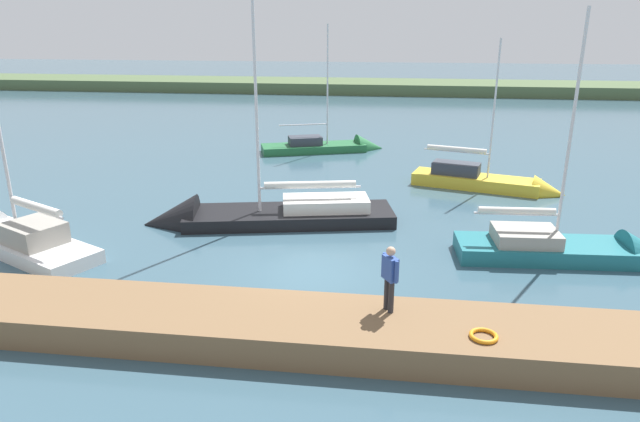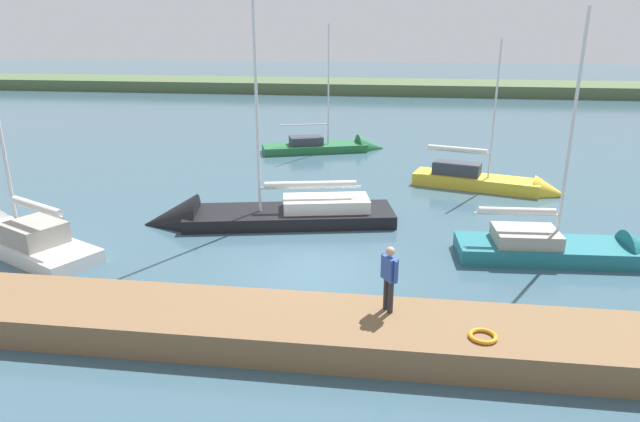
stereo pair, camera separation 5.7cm
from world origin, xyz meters
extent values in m
plane|color=#385666|center=(0.00, 0.00, 0.00)|extent=(200.00, 200.00, 0.00)
cube|color=#4C603D|center=(0.00, -49.65, 0.00)|extent=(180.00, 8.00, 2.40)
cube|color=brown|center=(0.00, 4.05, 0.39)|extent=(24.10, 2.59, 0.78)
torus|color=orange|center=(-4.64, 4.57, 0.83)|extent=(0.66, 0.66, 0.10)
cube|color=black|center=(1.57, -4.70, 0.04)|extent=(8.52, 3.91, 0.94)
cone|color=black|center=(6.17, -3.77, 0.04)|extent=(2.52, 2.71, 2.34)
cube|color=silver|center=(0.14, -4.99, 0.75)|extent=(3.62, 2.17, 0.49)
cylinder|color=silver|center=(2.71, -4.47, 5.24)|extent=(0.11, 0.11, 9.46)
cylinder|color=silver|center=(0.75, -4.87, 1.44)|extent=(3.94, 0.88, 0.09)
cylinder|color=silver|center=(0.75, -4.87, 1.56)|extent=(3.59, 0.97, 0.27)
cube|color=gold|center=(-6.44, -10.76, 0.11)|extent=(6.12, 3.16, 0.94)
cone|color=gold|center=(-9.66, -9.83, 0.11)|extent=(1.80, 1.91, 1.58)
cube|color=#333842|center=(-5.52, -11.03, 0.86)|extent=(2.43, 1.66, 0.57)
cylinder|color=silver|center=(-6.97, -10.61, 3.76)|extent=(0.09, 0.09, 6.38)
cylinder|color=silver|center=(-5.47, -11.04, 1.69)|extent=(3.02, 0.94, 0.07)
cylinder|color=silver|center=(-5.47, -11.04, 1.81)|extent=(2.76, 1.00, 0.23)
cube|color=white|center=(10.09, -0.50, 0.08)|extent=(6.37, 4.50, 0.79)
cube|color=gray|center=(9.54, -0.21, 0.83)|extent=(2.34, 2.19, 0.72)
cylinder|color=silver|center=(10.50, -0.70, 3.68)|extent=(0.12, 0.12, 6.40)
cylinder|color=silver|center=(9.17, -0.03, 1.74)|extent=(2.70, 1.43, 0.09)
cylinder|color=silver|center=(9.17, -0.03, 1.86)|extent=(2.51, 1.45, 0.26)
cube|color=#1E6B75|center=(-7.67, -2.28, 0.09)|extent=(5.96, 2.22, 0.91)
cube|color=gray|center=(-6.98, -2.24, 0.78)|extent=(2.16, 1.71, 0.46)
cylinder|color=silver|center=(-7.98, -2.30, 4.31)|extent=(0.11, 0.11, 7.53)
cylinder|color=silver|center=(-6.59, -2.22, 1.55)|extent=(2.79, 0.23, 0.08)
cylinder|color=silver|center=(-6.59, -2.22, 1.67)|extent=(2.52, 0.35, 0.22)
cube|color=#236638|center=(2.44, -17.65, 0.03)|extent=(6.57, 3.77, 0.85)
cone|color=#236638|center=(-0.99, -18.81, 0.03)|extent=(2.16, 2.28, 1.84)
cube|color=#333842|center=(2.92, -17.48, 0.71)|extent=(2.26, 1.79, 0.51)
cylinder|color=silver|center=(1.61, -17.93, 4.00)|extent=(0.10, 0.10, 7.07)
cylinder|color=silver|center=(3.02, -17.45, 1.69)|extent=(2.86, 1.04, 0.08)
cylinder|color=#28282D|center=(-2.41, 3.47, 1.21)|extent=(0.14, 0.14, 0.85)
cylinder|color=#28282D|center=(-2.52, 3.64, 1.21)|extent=(0.14, 0.14, 0.85)
cube|color=#2D4C9E|center=(-2.46, 3.56, 1.93)|extent=(0.43, 0.51, 0.60)
sphere|color=tan|center=(-2.46, 3.56, 2.38)|extent=(0.23, 0.23, 0.23)
cylinder|color=#2D4C9E|center=(-2.31, 3.32, 1.95)|extent=(0.09, 0.09, 0.57)
cylinder|color=#2D4C9E|center=(-2.61, 3.79, 1.95)|extent=(0.09, 0.09, 0.57)
camera|label=1|loc=(-2.39, 16.21, 7.62)|focal=31.61mm
camera|label=2|loc=(-2.45, 16.20, 7.62)|focal=31.61mm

